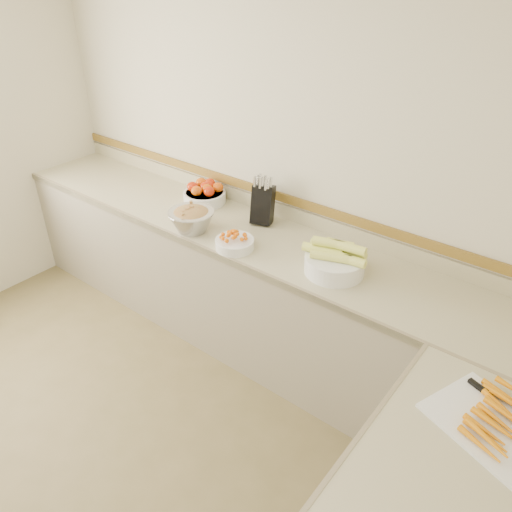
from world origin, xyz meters
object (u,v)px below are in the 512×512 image
Objects in this scene: corn_bowl at (335,260)px; cutting_board at (492,420)px; knife_block at (263,203)px; cherry_tomato_bowl at (235,242)px; tomato_bowl at (205,193)px; rhubarb_bowl at (191,219)px.

corn_bowl is 0.72× the size of cutting_board.
corn_bowl reaches higher than cutting_board.
knife_block is at bearing 155.47° from cutting_board.
knife_block reaches higher than cutting_board.
knife_block is at bearing 101.80° from cherry_tomato_bowl.
corn_bowl is at bearing 13.55° from cherry_tomato_bowl.
cherry_tomato_bowl is at bearing -31.79° from tomato_bowl.
tomato_bowl is at bearing 169.67° from corn_bowl.
cutting_board is (2.24, -0.77, -0.05)m from tomato_bowl.
rhubarb_bowl is at bearing -179.98° from cherry_tomato_bowl.
corn_bowl is at bearing -10.33° from tomato_bowl.
cherry_tomato_bowl is 0.63m from corn_bowl.
knife_block is at bearing 1.74° from tomato_bowl.
knife_block reaches higher than corn_bowl.
rhubarb_bowl is at bearing 168.68° from cutting_board.
corn_bowl reaches higher than cherry_tomato_bowl.
tomato_bowl is at bearing -178.26° from knife_block.
cherry_tomato_bowl is at bearing -78.20° from knife_block.
tomato_bowl is 1.28× the size of cherry_tomato_bowl.
rhubarb_bowl reaches higher than cherry_tomato_bowl.
knife_block is 0.74m from corn_bowl.
tomato_bowl is (-0.52, -0.02, -0.07)m from knife_block.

